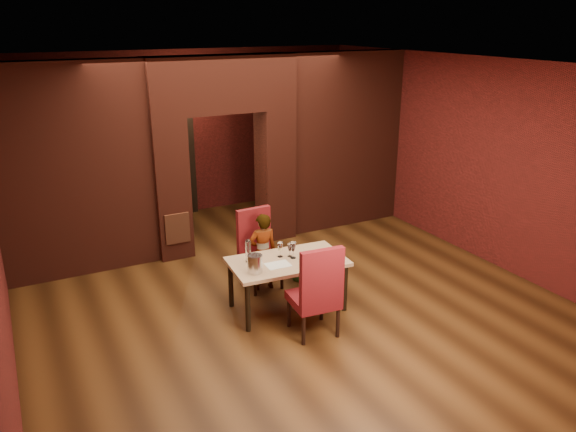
% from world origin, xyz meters
% --- Properties ---
extents(floor, '(8.00, 8.00, 0.00)m').
position_xyz_m(floor, '(0.00, 0.00, 0.00)').
color(floor, '#492A12').
rests_on(floor, ground).
extents(ceiling, '(7.00, 8.00, 0.04)m').
position_xyz_m(ceiling, '(0.00, 0.00, 3.20)').
color(ceiling, silver).
rests_on(ceiling, ground).
extents(wall_back, '(7.00, 0.04, 3.20)m').
position_xyz_m(wall_back, '(0.00, 4.00, 1.60)').
color(wall_back, maroon).
rests_on(wall_back, ground).
extents(wall_front, '(7.00, 0.04, 3.20)m').
position_xyz_m(wall_front, '(0.00, -4.00, 1.60)').
color(wall_front, maroon).
rests_on(wall_front, ground).
extents(wall_right, '(0.04, 8.00, 3.20)m').
position_xyz_m(wall_right, '(3.50, 0.00, 1.60)').
color(wall_right, maroon).
rests_on(wall_right, ground).
extents(pillar_left, '(0.55, 0.55, 2.30)m').
position_xyz_m(pillar_left, '(-0.95, 2.00, 1.15)').
color(pillar_left, maroon).
rests_on(pillar_left, ground).
extents(pillar_right, '(0.55, 0.55, 2.30)m').
position_xyz_m(pillar_right, '(0.95, 2.00, 1.15)').
color(pillar_right, maroon).
rests_on(pillar_right, ground).
extents(lintel, '(2.45, 0.55, 0.90)m').
position_xyz_m(lintel, '(0.00, 2.00, 2.75)').
color(lintel, maroon).
rests_on(lintel, ground).
extents(wing_wall_left, '(2.28, 0.35, 3.20)m').
position_xyz_m(wing_wall_left, '(-2.36, 2.00, 1.60)').
color(wing_wall_left, maroon).
rests_on(wing_wall_left, ground).
extents(wing_wall_right, '(2.28, 0.35, 3.20)m').
position_xyz_m(wing_wall_right, '(2.36, 2.00, 1.60)').
color(wing_wall_right, maroon).
rests_on(wing_wall_right, ground).
extents(vent_panel, '(0.40, 0.03, 0.50)m').
position_xyz_m(vent_panel, '(-0.95, 1.71, 0.55)').
color(vent_panel, '#A95231').
rests_on(vent_panel, ground).
extents(rear_door, '(0.90, 0.08, 2.10)m').
position_xyz_m(rear_door, '(-0.40, 3.94, 1.05)').
color(rear_door, black).
rests_on(rear_door, ground).
extents(rear_door_frame, '(1.02, 0.04, 2.22)m').
position_xyz_m(rear_door_frame, '(-0.40, 3.90, 1.05)').
color(rear_door_frame, black).
rests_on(rear_door_frame, ground).
extents(dining_table, '(1.59, 0.98, 0.72)m').
position_xyz_m(dining_table, '(-0.12, -0.54, 0.36)').
color(dining_table, tan).
rests_on(dining_table, ground).
extents(chair_far, '(0.55, 0.55, 1.15)m').
position_xyz_m(chair_far, '(-0.16, 0.22, 0.58)').
color(chair_far, maroon).
rests_on(chair_far, ground).
extents(chair_near, '(0.60, 0.60, 1.21)m').
position_xyz_m(chair_near, '(-0.12, -1.23, 0.61)').
color(chair_near, maroon).
rests_on(chair_near, ground).
extents(person_seated, '(0.45, 0.32, 1.15)m').
position_xyz_m(person_seated, '(-0.16, 0.15, 0.58)').
color(person_seated, silver).
rests_on(person_seated, ground).
extents(wine_glass_a, '(0.08, 0.08, 0.21)m').
position_xyz_m(wine_glass_a, '(-0.16, -0.40, 0.82)').
color(wine_glass_a, white).
rests_on(wine_glass_a, dining_table).
extents(wine_glass_b, '(0.07, 0.07, 0.18)m').
position_xyz_m(wine_glass_b, '(-0.04, -0.45, 0.81)').
color(wine_glass_b, silver).
rests_on(wine_glass_b, dining_table).
extents(wine_glass_c, '(0.09, 0.09, 0.22)m').
position_xyz_m(wine_glass_c, '(-0.03, -0.52, 0.83)').
color(wine_glass_c, white).
rests_on(wine_glass_c, dining_table).
extents(tasting_sheet, '(0.33, 0.25, 0.00)m').
position_xyz_m(tasting_sheet, '(-0.30, -0.63, 0.72)').
color(tasting_sheet, silver).
rests_on(tasting_sheet, dining_table).
extents(wine_bucket, '(0.19, 0.19, 0.23)m').
position_xyz_m(wine_bucket, '(-0.66, -0.69, 0.83)').
color(wine_bucket, silver).
rests_on(wine_bucket, dining_table).
extents(water_bottle, '(0.07, 0.07, 0.31)m').
position_xyz_m(water_bottle, '(-0.60, -0.35, 0.87)').
color(water_bottle, silver).
rests_on(water_bottle, dining_table).
extents(potted_plant, '(0.48, 0.46, 0.43)m').
position_xyz_m(potted_plant, '(0.44, 0.18, 0.21)').
color(potted_plant, '#2D5A21').
rests_on(potted_plant, ground).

